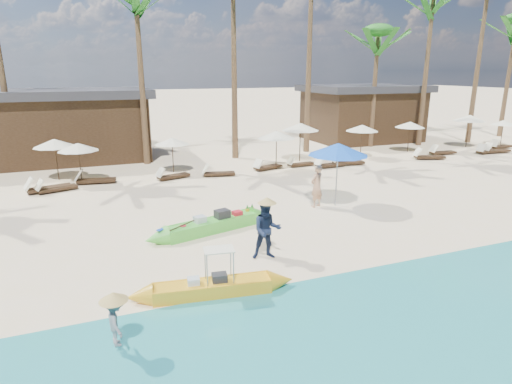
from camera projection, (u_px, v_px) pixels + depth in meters
name	position (u px, v px, depth m)	size (l,w,h in m)	color
ground	(309.00, 240.00, 14.13)	(240.00, 240.00, 0.00)	beige
wet_sand_strip	(413.00, 319.00, 9.65)	(240.00, 4.50, 0.01)	tan
green_canoe	(212.00, 225.00, 14.85)	(5.36, 1.70, 0.69)	green
yellow_canoe	(212.00, 287.00, 10.63)	(4.66, 1.01, 1.21)	gold
tourist	(317.00, 186.00, 17.36)	(0.64, 0.42, 1.75)	tan
vendor_green	(267.00, 230.00, 12.55)	(0.86, 0.67, 1.77)	#15203B
vendor_yellow	(116.00, 321.00, 8.32)	(0.66, 0.38, 1.03)	gray
blue_umbrella	(338.00, 149.00, 17.11)	(2.43, 2.43, 2.61)	#99999E
resort_parasol_3	(54.00, 143.00, 21.40)	(2.05, 2.05, 2.11)	#372516
lounger_3_right	(54.00, 188.00, 19.66)	(1.86, 1.07, 0.60)	#372516
resort_parasol_4	(78.00, 147.00, 20.83)	(1.95, 1.95, 2.01)	#372516
lounger_4_left	(46.00, 187.00, 19.65)	(2.07, 1.06, 0.67)	#372516
lounger_4_right	(93.00, 179.00, 21.11)	(1.99, 0.86, 0.65)	#372516
resort_parasol_5	(172.00, 141.00, 23.07)	(1.86, 1.86, 1.92)	#372516
lounger_5_left	(171.00, 175.00, 22.00)	(1.83, 0.98, 0.59)	#372516
resort_parasol_6	(276.00, 135.00, 23.64)	(2.13, 2.13, 2.20)	#372516
lounger_6_left	(217.00, 173.00, 22.62)	(1.80, 0.87, 0.59)	#372516
lounger_6_right	(266.00, 166.00, 24.06)	(1.88, 1.06, 0.61)	#372516
resort_parasol_7	(300.00, 127.00, 25.87)	(2.28, 2.28, 2.35)	#372516
lounger_7_left	(299.00, 163.00, 24.89)	(1.69, 0.64, 0.56)	#372516
lounger_7_right	(328.00, 164.00, 24.60)	(1.83, 0.67, 0.61)	#372516
resort_parasol_8	(362.00, 128.00, 26.98)	(2.05, 2.05, 2.11)	#372516
lounger_8_left	(346.00, 162.00, 25.25)	(2.00, 0.95, 0.65)	#372516
resort_parasol_9	(410.00, 125.00, 28.99)	(2.00, 2.00, 2.06)	#372516
lounger_9_left	(428.00, 156.00, 26.89)	(2.01, 1.21, 0.65)	#372516
lounger_9_right	(441.00, 152.00, 28.39)	(1.87, 0.74, 0.62)	#372516
resort_parasol_10	(470.00, 118.00, 30.74)	(2.27, 2.27, 2.34)	#372516
lounger_10_left	(487.00, 151.00, 28.76)	(1.85, 0.71, 0.62)	#372516
lounger_10_right	(495.00, 150.00, 28.94)	(1.96, 0.80, 0.65)	#372516
resort_parasol_11	(504.00, 123.00, 31.74)	(1.81, 1.81, 1.86)	#372516
lounger_11_left	(500.00, 146.00, 30.55)	(1.91, 0.72, 0.64)	#372516
palm_3	(136.00, 10.00, 23.41)	(2.08, 2.08, 10.52)	brown
palm_6	(377.00, 46.00, 29.69)	(2.08, 2.08, 8.51)	brown
palm_7	(432.00, 17.00, 29.70)	(2.08, 2.08, 11.08)	brown
palm_8	(487.00, 1.00, 30.63)	(2.08, 2.08, 12.70)	brown
pavilion_west	(61.00, 124.00, 26.43)	(10.80, 6.60, 4.30)	#372516
pavilion_east	(362.00, 112.00, 34.09)	(8.80, 6.60, 4.30)	#372516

